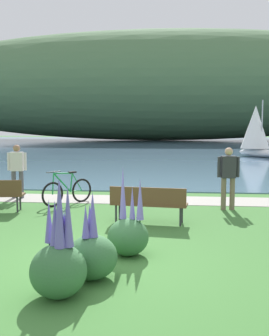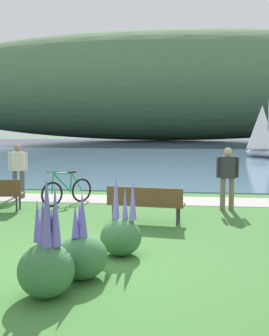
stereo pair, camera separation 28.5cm
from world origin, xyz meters
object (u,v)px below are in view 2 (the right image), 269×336
at_px(park_bench_near_camera, 145,202).
at_px(person_at_shoreline, 18,168).
at_px(sailboat_nearest_to_shore, 262,130).
at_px(bicycle_leaning_near_bench, 67,191).
at_px(person_on_the_grass, 228,175).

height_order(park_bench_near_camera, person_at_shoreline, person_at_shoreline).
distance_m(park_bench_near_camera, sailboat_nearest_to_shore, 23.04).
bearing_deg(park_bench_near_camera, bicycle_leaning_near_bench, 140.26).
height_order(bicycle_leaning_near_bench, person_on_the_grass, person_on_the_grass).
bearing_deg(sailboat_nearest_to_shore, bicycle_leaning_near_bench, -115.01).
bearing_deg(bicycle_leaning_near_bench, sailboat_nearest_to_shore, 64.99).
bearing_deg(person_on_the_grass, sailboat_nearest_to_shore, 76.88).
bearing_deg(bicycle_leaning_near_bench, park_bench_near_camera, -39.74).
bearing_deg(sailboat_nearest_to_shore, person_on_the_grass, -103.12).
height_order(person_on_the_grass, sailboat_nearest_to_shore, sailboat_nearest_to_shore).
bearing_deg(park_bench_near_camera, person_on_the_grass, 40.94).
height_order(bicycle_leaning_near_bench, sailboat_nearest_to_shore, sailboat_nearest_to_shore).
xyz_separation_m(person_on_the_grass, sailboat_nearest_to_shore, (4.70, 20.17, 1.07)).
bearing_deg(person_at_shoreline, bicycle_leaning_near_bench, -25.20).
height_order(bicycle_leaning_near_bench, person_at_shoreline, person_at_shoreline).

